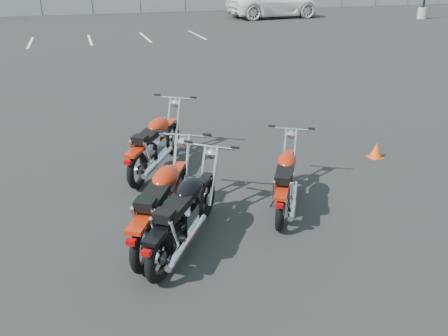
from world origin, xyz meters
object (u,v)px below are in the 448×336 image
object	(u,v)px
motorcycle_third_red	(163,202)
motorcycle_front_red	(156,143)
motorcycle_second_black	(185,213)
motorcycle_rear_red	(286,180)

from	to	relation	value
motorcycle_third_red	motorcycle_front_red	bearing A→B (deg)	82.27
motorcycle_second_black	motorcycle_rear_red	world-z (taller)	motorcycle_second_black
motorcycle_front_red	motorcycle_rear_red	size ratio (longest dim) A/B	1.11
motorcycle_third_red	motorcycle_rear_red	size ratio (longest dim) A/B	1.15
motorcycle_front_red	motorcycle_third_red	distance (m)	2.32
motorcycle_second_black	motorcycle_third_red	size ratio (longest dim) A/B	0.91
motorcycle_front_red	motorcycle_third_red	xyz separation A→B (m)	(-0.31, -2.30, 0.01)
motorcycle_front_red	motorcycle_third_red	bearing A→B (deg)	-97.73
motorcycle_second_black	motorcycle_third_red	world-z (taller)	motorcycle_third_red
motorcycle_third_red	motorcycle_rear_red	world-z (taller)	motorcycle_third_red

